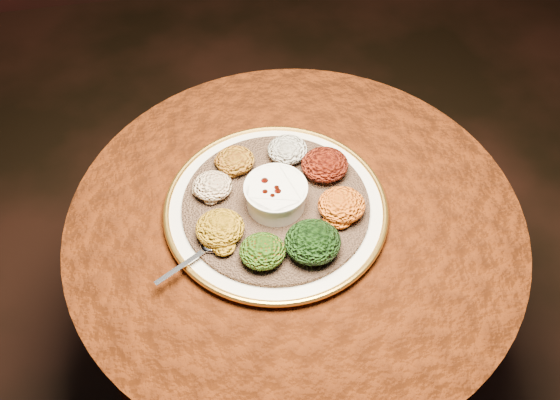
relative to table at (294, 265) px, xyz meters
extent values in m
plane|color=black|center=(0.00, 0.00, -0.55)|extent=(4.00, 4.00, 0.00)
cylinder|color=black|center=(0.00, 0.00, -0.53)|extent=(0.44, 0.44, 0.04)
cylinder|color=black|center=(0.00, 0.00, -0.21)|extent=(0.12, 0.12, 0.68)
cylinder|color=black|center=(0.00, 0.00, 0.15)|extent=(0.80, 0.80, 0.04)
cylinder|color=#3C1505|center=(0.00, 0.00, 0.00)|extent=(0.93, 0.93, 0.34)
cylinder|color=#3C1505|center=(0.00, 0.00, 0.17)|extent=(0.96, 0.96, 0.01)
cylinder|color=silver|center=(-0.04, 0.03, 0.19)|extent=(0.51, 0.51, 0.02)
torus|color=gold|center=(-0.04, 0.03, 0.20)|extent=(0.47, 0.47, 0.01)
cylinder|color=brown|center=(-0.04, 0.03, 0.20)|extent=(0.41, 0.41, 0.01)
cylinder|color=white|center=(-0.04, 0.03, 0.23)|extent=(0.12, 0.12, 0.05)
cylinder|color=white|center=(-0.04, 0.03, 0.26)|extent=(0.13, 0.13, 0.01)
cylinder|color=#530604|center=(-0.04, 0.03, 0.25)|extent=(0.10, 0.10, 0.01)
ellipsoid|color=silver|center=(-0.18, -0.06, 0.21)|extent=(0.05, 0.03, 0.01)
cube|color=silver|center=(-0.24, -0.09, 0.21)|extent=(0.11, 0.07, 0.00)
ellipsoid|color=beige|center=(0.01, 0.15, 0.23)|extent=(0.09, 0.08, 0.04)
ellipsoid|color=black|center=(0.08, 0.09, 0.23)|extent=(0.10, 0.10, 0.05)
ellipsoid|color=#BD6A0F|center=(0.09, -0.02, 0.23)|extent=(0.10, 0.09, 0.05)
ellipsoid|color=black|center=(0.01, -0.10, 0.23)|extent=(0.11, 0.11, 0.05)
ellipsoid|color=#9E270A|center=(-0.09, -0.10, 0.23)|extent=(0.09, 0.09, 0.04)
ellipsoid|color=#BF7E10|center=(-0.16, -0.03, 0.23)|extent=(0.10, 0.09, 0.05)
ellipsoid|color=maroon|center=(-0.16, 0.08, 0.23)|extent=(0.08, 0.08, 0.04)
ellipsoid|color=#A06613|center=(-0.10, 0.14, 0.23)|extent=(0.08, 0.08, 0.04)
camera|label=1|loc=(-0.18, -0.76, 1.22)|focal=40.00mm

